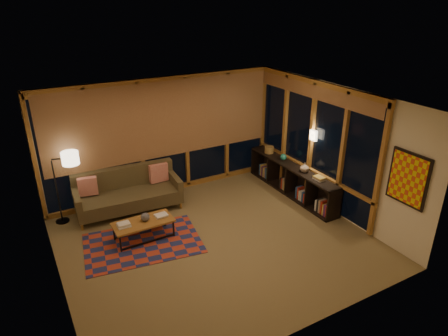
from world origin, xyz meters
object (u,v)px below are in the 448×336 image
sofa (128,192)px  floor_lamp (57,188)px  coffee_table (144,230)px  bookshelf (292,179)px

sofa → floor_lamp: (-1.35, 0.25, 0.32)m
sofa → coffee_table: (-0.08, -1.18, -0.26)m
coffee_table → bookshelf: size_ratio=0.40×
floor_lamp → bookshelf: (4.91, -1.29, -0.40)m
floor_lamp → coffee_table: bearing=-29.9°
coffee_table → floor_lamp: bearing=131.1°
coffee_table → floor_lamp: size_ratio=0.74×
sofa → bookshelf: (3.56, -1.04, -0.09)m
sofa → coffee_table: sofa is taller
coffee_table → bookshelf: bearing=1.6°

